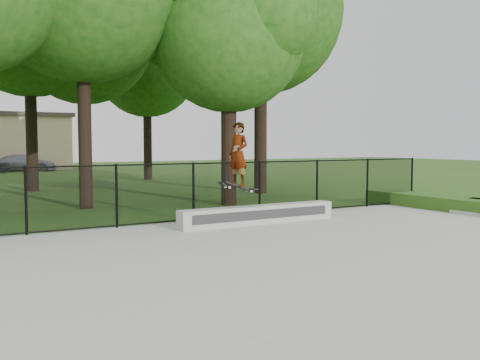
% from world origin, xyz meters
% --- Properties ---
extents(ground, '(100.00, 100.00, 0.00)m').
position_xyz_m(ground, '(0.00, 0.00, 0.00)').
color(ground, '#2F5919').
rests_on(ground, ground).
extents(concrete_slab, '(14.00, 12.00, 0.06)m').
position_xyz_m(concrete_slab, '(0.00, 0.00, 0.03)').
color(concrete_slab, '#A7A6A1').
rests_on(concrete_slab, ground).
extents(grind_ledge, '(4.28, 0.40, 0.45)m').
position_xyz_m(grind_ledge, '(1.21, 4.70, 0.28)').
color(grind_ledge, '#B7B7B2').
rests_on(grind_ledge, concrete_slab).
extents(car_c, '(4.18, 2.91, 1.21)m').
position_xyz_m(car_c, '(0.58, 34.81, 0.61)').
color(car_c, gray).
rests_on(car_c, ground).
extents(skater_airborne, '(0.80, 0.64, 1.74)m').
position_xyz_m(skater_airborne, '(0.60, 4.68, 1.74)').
color(skater_airborne, black).
rests_on(skater_airborne, ground).
extents(chainlink_fence, '(16.06, 0.06, 1.50)m').
position_xyz_m(chainlink_fence, '(0.00, 5.90, 0.81)').
color(chainlink_fence, black).
rests_on(chainlink_fence, concrete_slab).
extents(tree_row, '(20.78, 18.35, 10.56)m').
position_xyz_m(tree_row, '(-0.43, 14.36, 6.79)').
color(tree_row, black).
rests_on(tree_row, ground).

